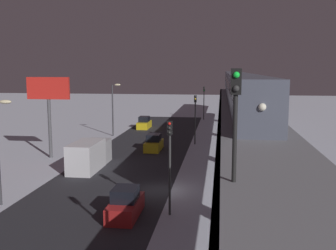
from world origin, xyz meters
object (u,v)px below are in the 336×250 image
rail_signal (236,106)px  sedan_yellow_2 (154,144)px  traffic_light_mid (195,112)px  subway_train (237,84)px  sedan_red (125,205)px  commercial_billboard (48,96)px  traffic_light_far (204,98)px  sedan_yellow (144,123)px  box_truck (90,155)px  traffic_light_near (170,154)px

rail_signal → sedan_yellow_2: size_ratio=0.94×
sedan_yellow_2 → traffic_light_mid: size_ratio=0.67×
subway_train → rail_signal: rail_signal is taller
sedan_red → commercial_billboard: size_ratio=0.46×
sedan_red → commercial_billboard: 21.17m
subway_train → traffic_light_far: (5.58, -16.64, -3.38)m
rail_signal → sedan_yellow: size_ratio=0.93×
box_truck → traffic_light_mid: 17.08m
traffic_light_mid → traffic_light_near: bearing=90.0°
sedan_yellow_2 → traffic_light_mid: traffic_light_mid is taller
commercial_billboard → traffic_light_near: bearing=134.9°
sedan_yellow → commercial_billboard: size_ratio=0.48×
commercial_billboard → traffic_light_far: bearing=-113.5°
rail_signal → traffic_light_mid: (3.80, -36.84, -4.32)m
rail_signal → traffic_light_far: size_ratio=0.62×
sedan_yellow → box_truck: bearing=89.6°
subway_train → traffic_light_near: bearing=80.7°
commercial_billboard → sedan_yellow: bearing=-104.8°
subway_train → sedan_yellow: 16.88m
sedan_yellow_2 → commercial_billboard: (10.65, 5.55, 6.03)m
sedan_red → traffic_light_far: size_ratio=0.65×
sedan_yellow → box_truck: (0.20, 26.81, 0.55)m
subway_train → traffic_light_near: size_ratio=11.57×
rail_signal → sedan_yellow: rail_signal is taller
subway_train → traffic_light_far: size_ratio=11.57×
rail_signal → sedan_yellow_2: bearing=-75.3°
subway_train → commercial_billboard: (20.93, 18.67, -0.75)m
sedan_yellow → subway_train: bearing=164.3°
sedan_yellow_2 → traffic_light_near: (-4.70, 20.95, 3.40)m
subway_train → sedan_yellow: size_ratio=17.20×
subway_train → sedan_red: size_ratio=17.90×
sedan_yellow_2 → sedan_red: same height
box_truck → commercial_billboard: 8.93m
sedan_red → traffic_light_far: bearing=86.8°
rail_signal → sedan_red: rail_signal is taller
sedan_red → commercial_billboard: (12.45, -16.03, 6.03)m
rail_signal → traffic_light_mid: bearing=-84.1°
traffic_light_mid → sedan_yellow: bearing=-54.2°
traffic_light_mid → sedan_yellow_2: bearing=43.1°
sedan_yellow → rail_signal: bearing=104.7°
sedan_yellow_2 → traffic_light_near: traffic_light_near is taller
sedan_yellow → sedan_yellow_2: 17.91m
subway_train → traffic_light_near: subway_train is taller
traffic_light_far → commercial_billboard: 38.59m
subway_train → commercial_billboard: size_ratio=8.32×
traffic_light_mid → rail_signal: bearing=95.9°
traffic_light_far → traffic_light_mid: bearing=90.0°
box_truck → traffic_light_near: traffic_light_near is taller
sedan_red → traffic_light_near: traffic_light_near is taller
rail_signal → commercial_billboard: (19.14, -26.89, -1.69)m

